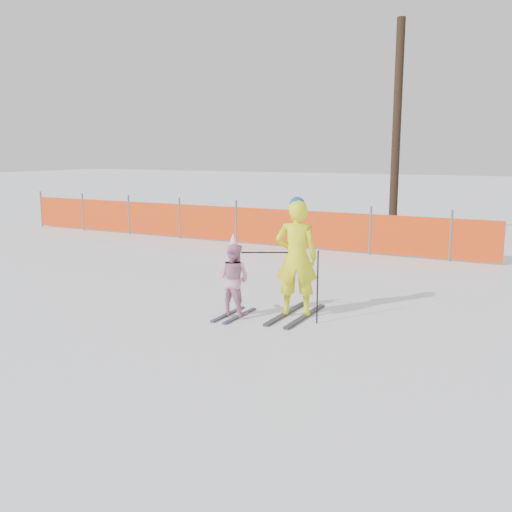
# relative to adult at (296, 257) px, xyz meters

# --- Properties ---
(ground) EXTENTS (120.00, 120.00, 0.00)m
(ground) POSITION_rel_adult_xyz_m (-0.55, -0.84, -0.97)
(ground) COLOR white
(ground) RESTS_ON ground
(adult) EXTENTS (0.79, 1.48, 1.94)m
(adult) POSITION_rel_adult_xyz_m (0.00, 0.00, 0.00)
(adult) COLOR black
(adult) RESTS_ON ground
(child) EXTENTS (0.59, 0.98, 1.36)m
(child) POSITION_rel_adult_xyz_m (-0.89, -0.47, -0.35)
(child) COLOR black
(child) RESTS_ON ground
(ski_poles) EXTENTS (1.25, 0.37, 1.15)m
(ski_poles) POSITION_rel_adult_xyz_m (0.09, -0.21, -0.21)
(ski_poles) COLOR black
(ski_poles) RESTS_ON ground
(safety_fence) EXTENTS (15.23, 0.06, 1.25)m
(safety_fence) POSITION_rel_adult_xyz_m (-5.07, 6.07, -0.41)
(safety_fence) COLOR #595960
(safety_fence) RESTS_ON ground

